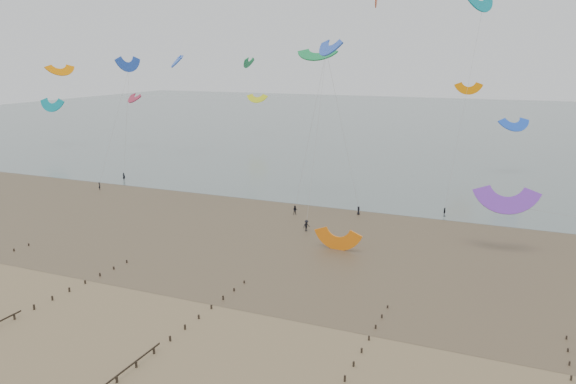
% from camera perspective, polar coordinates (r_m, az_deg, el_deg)
% --- Properties ---
extents(ground, '(500.00, 500.00, 0.00)m').
position_cam_1_polar(ground, '(63.29, -12.92, -12.36)').
color(ground, brown).
rests_on(ground, ground).
extents(sea_and_shore, '(500.00, 665.00, 0.03)m').
position_cam_1_polar(sea_and_shore, '(92.82, -2.50, -3.54)').
color(sea_and_shore, '#475654').
rests_on(sea_and_shore, ground).
extents(kitesurfer_lead, '(0.71, 0.70, 1.65)m').
position_cam_1_polar(kitesurfer_lead, '(124.40, -18.60, 0.57)').
color(kitesurfer_lead, black).
rests_on(kitesurfer_lead, ground).
extents(kitesurfers, '(123.73, 24.96, 1.87)m').
position_cam_1_polar(kitesurfers, '(97.04, 14.90, -2.71)').
color(kitesurfers, black).
rests_on(kitesurfers, ground).
extents(grounded_kite, '(6.41, 5.17, 3.35)m').
position_cam_1_polar(grounded_kite, '(82.31, 5.03, -5.85)').
color(grounded_kite, orange).
rests_on(grounded_kite, ground).
extents(kites_airborne, '(238.89, 121.30, 43.26)m').
position_cam_1_polar(kites_airborne, '(141.09, 7.30, 11.32)').
color(kites_airborne, maroon).
rests_on(kites_airborne, ground).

